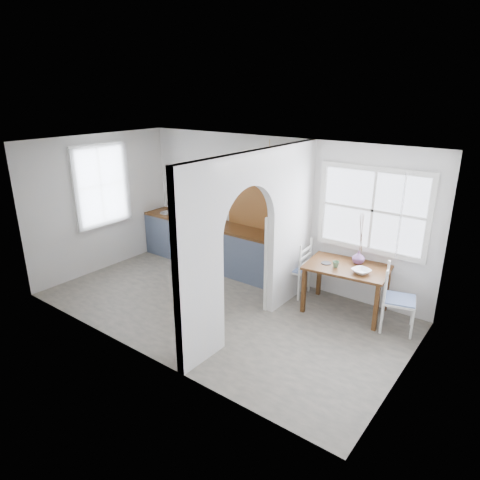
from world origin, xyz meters
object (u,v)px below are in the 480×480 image
Objects in this scene: dining_table at (345,289)px; chair_right at (400,299)px; chair_left at (294,267)px; vase at (358,257)px; kettle at (281,235)px.

chair_right is (0.85, -0.05, 0.11)m from dining_table.
dining_table is 0.99m from chair_left.
dining_table is at bearing -111.36° from vase.
chair_right reaches higher than vase.
chair_left is 4.27× the size of kettle.
kettle is at bearing -88.30° from chair_left.
chair_right is at bearing -1.02° from kettle.
chair_left is 1.14m from vase.
chair_left is 0.58m from kettle.
chair_right is (1.83, -0.11, -0.00)m from chair_left.
chair_left is 1.83m from chair_right.
chair_left is at bearing 169.35° from dining_table.
dining_table is at bearing 82.41° from chair_left.
kettle is at bearing -172.47° from vase.
dining_table is 6.03× the size of vase.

